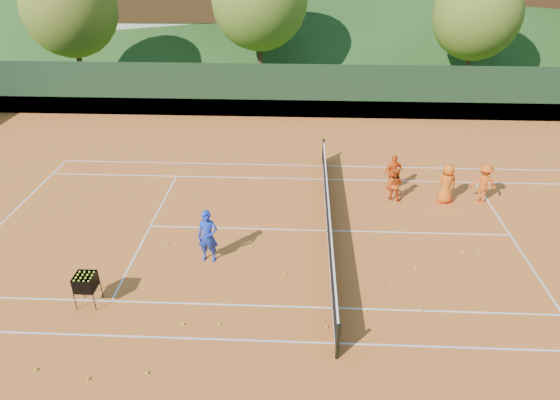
{
  "coord_description": "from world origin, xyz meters",
  "views": [
    {
      "loc": [
        -1.01,
        -15.1,
        9.54
      ],
      "look_at": [
        -1.7,
        0.0,
        1.22
      ],
      "focal_mm": 32.0,
      "sensor_mm": 36.0,
      "label": 1
    }
  ],
  "objects_px": {
    "student_b": "(393,172)",
    "student_d": "(483,183)",
    "ball_hopper": "(86,283)",
    "tennis_net": "(328,219)",
    "student_c": "(447,184)",
    "student_a": "(394,184)",
    "coach": "(208,236)"
  },
  "relations": [
    {
      "from": "coach",
      "to": "student_b",
      "type": "xyz_separation_m",
      "value": [
        6.64,
        5.25,
        -0.12
      ]
    },
    {
      "from": "coach",
      "to": "student_d",
      "type": "bearing_deg",
      "value": 27.64
    },
    {
      "from": "coach",
      "to": "student_c",
      "type": "xyz_separation_m",
      "value": [
        8.53,
        4.26,
        -0.09
      ]
    },
    {
      "from": "student_b",
      "to": "tennis_net",
      "type": "distance_m",
      "value": 4.3
    },
    {
      "from": "student_b",
      "to": "tennis_net",
      "type": "relative_size",
      "value": 0.13
    },
    {
      "from": "student_d",
      "to": "tennis_net",
      "type": "relative_size",
      "value": 0.13
    },
    {
      "from": "student_b",
      "to": "student_c",
      "type": "bearing_deg",
      "value": 127.65
    },
    {
      "from": "student_a",
      "to": "tennis_net",
      "type": "xyz_separation_m",
      "value": [
        -2.67,
        -2.48,
        -0.17
      ]
    },
    {
      "from": "tennis_net",
      "to": "coach",
      "type": "bearing_deg",
      "value": -153.61
    },
    {
      "from": "student_c",
      "to": "tennis_net",
      "type": "height_order",
      "value": "student_c"
    },
    {
      "from": "student_a",
      "to": "ball_hopper",
      "type": "height_order",
      "value": "student_a"
    },
    {
      "from": "student_c",
      "to": "tennis_net",
      "type": "bearing_deg",
      "value": 16.19
    },
    {
      "from": "student_c",
      "to": "student_a",
      "type": "bearing_deg",
      "value": -15.1
    },
    {
      "from": "student_c",
      "to": "ball_hopper",
      "type": "height_order",
      "value": "student_c"
    },
    {
      "from": "student_d",
      "to": "tennis_net",
      "type": "distance_m",
      "value": 6.58
    },
    {
      "from": "coach",
      "to": "ball_hopper",
      "type": "xyz_separation_m",
      "value": [
        -3.06,
        -2.3,
        -0.15
      ]
    },
    {
      "from": "student_a",
      "to": "tennis_net",
      "type": "bearing_deg",
      "value": 64.86
    },
    {
      "from": "student_c",
      "to": "tennis_net",
      "type": "distance_m",
      "value": 5.18
    },
    {
      "from": "coach",
      "to": "student_b",
      "type": "distance_m",
      "value": 8.47
    },
    {
      "from": "student_d",
      "to": "ball_hopper",
      "type": "distance_m",
      "value": 14.68
    },
    {
      "from": "student_c",
      "to": "student_d",
      "type": "height_order",
      "value": "student_c"
    },
    {
      "from": "student_a",
      "to": "tennis_net",
      "type": "relative_size",
      "value": 0.11
    },
    {
      "from": "coach",
      "to": "ball_hopper",
      "type": "relative_size",
      "value": 1.8
    },
    {
      "from": "tennis_net",
      "to": "ball_hopper",
      "type": "height_order",
      "value": "tennis_net"
    },
    {
      "from": "ball_hopper",
      "to": "tennis_net",
      "type": "bearing_deg",
      "value": 31.3
    },
    {
      "from": "student_b",
      "to": "student_c",
      "type": "xyz_separation_m",
      "value": [
        1.89,
        -0.99,
        0.03
      ]
    },
    {
      "from": "ball_hopper",
      "to": "coach",
      "type": "bearing_deg",
      "value": 36.89
    },
    {
      "from": "ball_hopper",
      "to": "student_b",
      "type": "bearing_deg",
      "value": 37.88
    },
    {
      "from": "coach",
      "to": "student_d",
      "type": "height_order",
      "value": "coach"
    },
    {
      "from": "student_b",
      "to": "student_c",
      "type": "relative_size",
      "value": 0.96
    },
    {
      "from": "student_c",
      "to": "ball_hopper",
      "type": "xyz_separation_m",
      "value": [
        -11.59,
        -6.56,
        -0.06
      ]
    },
    {
      "from": "student_b",
      "to": "student_d",
      "type": "bearing_deg",
      "value": 141.51
    }
  ]
}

